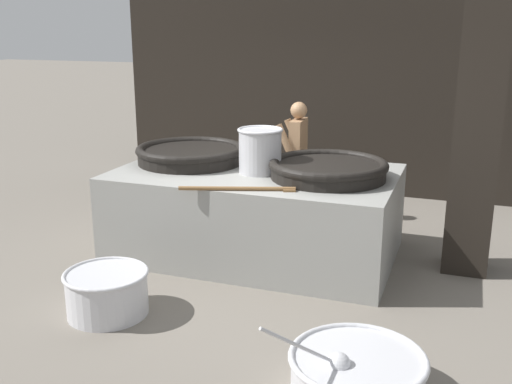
{
  "coord_description": "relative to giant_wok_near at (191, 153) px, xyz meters",
  "views": [
    {
      "loc": [
        2.14,
        -5.95,
        2.49
      ],
      "look_at": [
        0.0,
        0.0,
        0.71
      ],
      "focal_mm": 42.0,
      "sensor_mm": 36.0,
      "label": 1
    }
  ],
  "objects": [
    {
      "name": "ground_plane",
      "position": [
        0.85,
        -0.14,
        -1.05
      ],
      "size": [
        60.0,
        60.0,
        0.0
      ],
      "primitive_type": "plane",
      "color": "slate"
    },
    {
      "name": "stirring_paddle",
      "position": [
        1.0,
        -0.93,
        -0.09
      ],
      "size": [
        1.09,
        0.42,
        0.04
      ],
      "rotation": [
        0.0,
        0.0,
        0.32
      ],
      "color": "brown",
      "rests_on": "hearth_platform"
    },
    {
      "name": "cook",
      "position": [
        0.93,
        1.23,
        -0.22
      ],
      "size": [
        0.37,
        0.57,
        1.54
      ],
      "rotation": [
        0.0,
        0.0,
        3.19
      ],
      "color": "#9E7551",
      "rests_on": "ground_plane"
    },
    {
      "name": "hearth_platform",
      "position": [
        0.85,
        -0.14,
        -0.58
      ],
      "size": [
        3.01,
        1.81,
        0.95
      ],
      "color": "gray",
      "rests_on": "ground_plane"
    },
    {
      "name": "stock_pot",
      "position": [
        0.91,
        -0.18,
        0.14
      ],
      "size": [
        0.49,
        0.49,
        0.48
      ],
      "color": "#B7B7BC",
      "rests_on": "hearth_platform"
    },
    {
      "name": "giant_wok_far",
      "position": [
        1.66,
        -0.18,
        -0.01
      ],
      "size": [
        1.24,
        1.24,
        0.19
      ],
      "color": "black",
      "rests_on": "hearth_platform"
    },
    {
      "name": "prep_bowl_vegetables",
      "position": [
        2.41,
        -2.44,
        -0.88
      ],
      "size": [
        1.01,
        1.06,
        0.71
      ],
      "color": "silver",
      "rests_on": "ground_plane"
    },
    {
      "name": "support_pillar",
      "position": [
        3.07,
        0.17,
        0.79
      ],
      "size": [
        0.45,
        0.45,
        3.69
      ],
      "primitive_type": "cube",
      "color": "black",
      "rests_on": "ground_plane"
    },
    {
      "name": "back_wall",
      "position": [
        0.85,
        2.85,
        0.79
      ],
      "size": [
        6.39,
        0.24,
        3.69
      ],
      "primitive_type": "cube",
      "color": "black",
      "rests_on": "ground_plane"
    },
    {
      "name": "giant_wok_near",
      "position": [
        0.0,
        0.0,
        0.0
      ],
      "size": [
        1.26,
        1.26,
        0.2
      ],
      "color": "black",
      "rests_on": "hearth_platform"
    },
    {
      "name": "prep_bowl_meat",
      "position": [
        0.11,
        -1.98,
        -0.84
      ],
      "size": [
        0.75,
        0.75,
        0.4
      ],
      "color": "silver",
      "rests_on": "ground_plane"
    }
  ]
}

